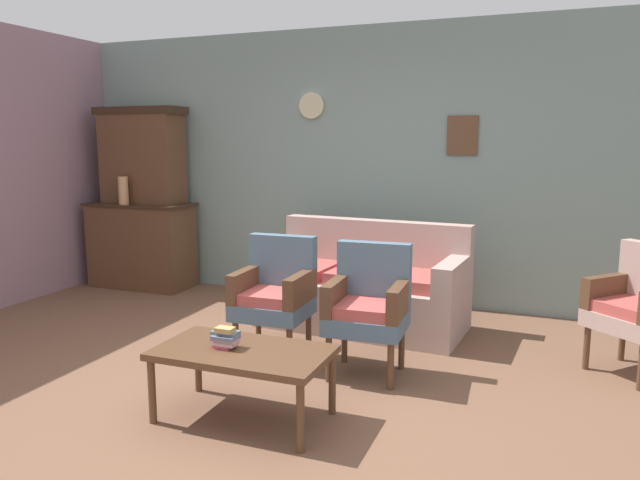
{
  "coord_description": "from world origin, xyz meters",
  "views": [
    {
      "loc": [
        1.71,
        -3.15,
        1.6
      ],
      "look_at": [
        0.07,
        1.09,
        0.85
      ],
      "focal_mm": 33.8,
      "sensor_mm": 36.0,
      "label": 1
    }
  ],
  "objects": [
    {
      "name": "ground_plane",
      "position": [
        0.0,
        0.0,
        0.0
      ],
      "size": [
        7.68,
        7.68,
        0.0
      ],
      "primitive_type": "plane",
      "color": "brown"
    },
    {
      "name": "wall_back_with_decor",
      "position": [
        0.0,
        2.63,
        1.35
      ],
      "size": [
        6.4,
        0.09,
        2.7
      ],
      "color": "gray",
      "rests_on": "ground"
    },
    {
      "name": "side_cabinet",
      "position": [
        -2.49,
        2.25,
        0.47
      ],
      "size": [
        1.16,
        0.55,
        0.93
      ],
      "color": "brown",
      "rests_on": "ground"
    },
    {
      "name": "cabinet_upper_hutch",
      "position": [
        -2.49,
        2.33,
        1.45
      ],
      "size": [
        0.99,
        0.38,
        1.03
      ],
      "color": "brown",
      "rests_on": "side_cabinet"
    },
    {
      "name": "vase_on_cabinet",
      "position": [
        -2.55,
        2.06,
        1.08
      ],
      "size": [
        0.11,
        0.11,
        0.3
      ],
      "primitive_type": "cylinder",
      "color": "tan",
      "rests_on": "side_cabinet"
    },
    {
      "name": "floral_couch",
      "position": [
        0.22,
        1.74,
        0.33
      ],
      "size": [
        1.79,
        0.93,
        0.9
      ],
      "color": "tan",
      "rests_on": "ground"
    },
    {
      "name": "armchair_near_cabinet",
      "position": [
        -0.17,
        0.77,
        0.5
      ],
      "size": [
        0.53,
        0.5,
        0.9
      ],
      "color": "slate",
      "rests_on": "ground"
    },
    {
      "name": "armchair_by_doorway",
      "position": [
        0.57,
        0.71,
        0.5
      ],
      "size": [
        0.54,
        0.51,
        0.9
      ],
      "color": "slate",
      "rests_on": "ground"
    },
    {
      "name": "wingback_chair_by_fireplace",
      "position": [
        2.31,
        1.37,
        0.5
      ],
      "size": [
        0.71,
        0.71,
        0.9
      ],
      "color": "tan",
      "rests_on": "ground"
    },
    {
      "name": "coffee_table",
      "position": [
        0.1,
        -0.23,
        0.38
      ],
      "size": [
        1.0,
        0.56,
        0.42
      ],
      "color": "brown",
      "rests_on": "ground"
    },
    {
      "name": "book_stack_on_table",
      "position": [
        -0.0,
        -0.24,
        0.48
      ],
      "size": [
        0.16,
        0.11,
        0.12
      ],
      "color": "#D24969",
      "rests_on": "coffee_table"
    }
  ]
}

